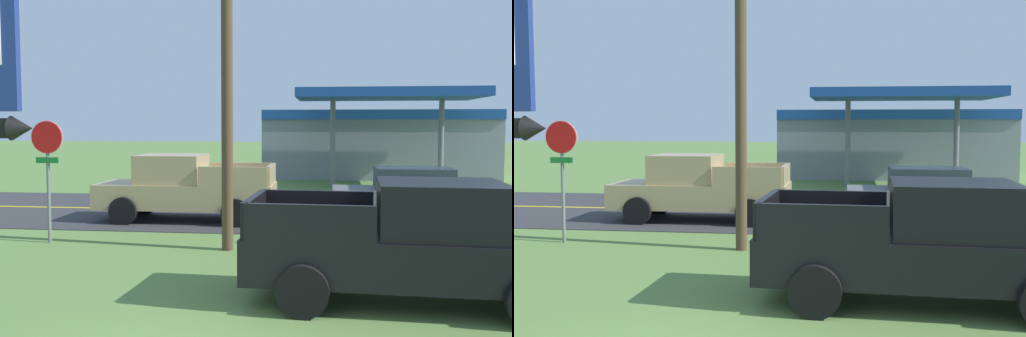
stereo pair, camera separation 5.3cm
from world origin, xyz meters
TOP-DOWN VIEW (x-y plane):
  - road_asphalt at (0.00, 13.00)m, footprint 140.00×8.00m
  - road_centre_line at (0.00, 13.00)m, footprint 126.00×0.20m
  - stop_sign at (-4.96, 7.40)m, footprint 0.80×0.08m
  - utility_pole at (-0.54, 7.13)m, footprint 2.14×0.26m
  - gas_station at (4.31, 26.67)m, footprint 12.00×11.50m
  - pickup_black_parked_on_lawn at (3.08, 3.55)m, footprint 5.29×2.43m
  - pickup_tan_on_road at (-2.50, 11.00)m, footprint 5.20×2.24m
  - car_grey_far_lane at (3.99, 11.00)m, footprint 4.20×2.00m

SIDE VIEW (x-z plane):
  - road_asphalt at x=0.00m, z-range 0.00..0.02m
  - road_centre_line at x=0.00m, z-range 0.02..0.03m
  - car_grey_far_lane at x=3.99m, z-range 0.01..1.65m
  - pickup_black_parked_on_lawn at x=3.08m, z-range -0.02..1.94m
  - pickup_tan_on_road at x=-2.50m, z-range -0.02..1.94m
  - gas_station at x=4.31m, z-range -0.26..4.14m
  - stop_sign at x=-4.96m, z-range 0.55..3.50m
  - utility_pole at x=-0.54m, z-range 0.33..9.31m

